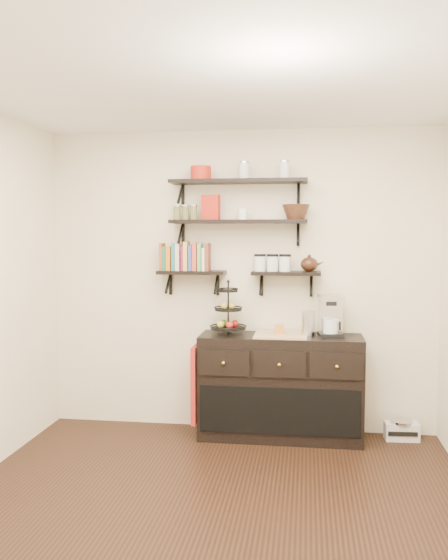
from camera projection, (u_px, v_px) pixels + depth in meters
floor at (208, 515)px, 3.74m from camera, size 3.50×3.50×0.00m
ceiling at (207, 79)px, 3.53m from camera, size 3.50×3.50×0.02m
back_wall at (240, 281)px, 5.36m from camera, size 3.50×0.02×2.70m
shelf_top at (238, 182)px, 5.17m from camera, size 1.20×0.27×0.23m
shelf_mid at (238, 222)px, 5.19m from camera, size 1.20×0.27×0.23m
shelf_low_left at (192, 273)px, 5.30m from camera, size 0.60×0.25×0.23m
shelf_low_right at (286, 274)px, 5.18m from camera, size 0.60×0.25×0.23m
cookbooks at (186, 258)px, 5.29m from camera, size 0.43×0.15×0.26m
glass_canisters at (272, 264)px, 5.19m from camera, size 0.32×0.10×0.13m
sideboard at (280, 386)px, 5.15m from camera, size 1.40×0.50×0.92m
fruit_stand at (229, 317)px, 5.17m from camera, size 0.31×0.31×0.45m
candle at (279, 329)px, 5.11m from camera, size 0.08×0.08×0.08m
coffee_maker at (331, 316)px, 5.07m from camera, size 0.23×0.22×0.36m
thermal_carafe at (308, 324)px, 5.05m from camera, size 0.11×0.11×0.22m
apron at (196, 384)px, 5.15m from camera, size 0.04×0.29×0.67m
radio at (402, 430)px, 5.11m from camera, size 0.29×0.20×0.17m
recipe_box at (211, 207)px, 5.21m from camera, size 0.17×0.10×0.22m
walnut_bowl at (296, 212)px, 5.11m from camera, size 0.24×0.24×0.13m
ramekins at (243, 214)px, 5.18m from camera, size 0.09×0.09×0.10m
teapot at (309, 263)px, 5.15m from camera, size 0.20×0.16×0.15m
red_pot at (201, 173)px, 5.20m from camera, size 0.18×0.18×0.12m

